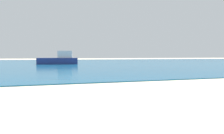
# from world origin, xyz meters

# --- Properties ---
(water) EXTENTS (160.00, 60.00, 0.06)m
(water) POSITION_xyz_m (0.00, 41.43, 0.03)
(water) COLOR #14567F
(water) RESTS_ON ground
(boat_far) EXTENTS (6.51, 2.66, 2.15)m
(boat_far) POSITION_xyz_m (-0.46, 34.96, 0.80)
(boat_far) COLOR navy
(boat_far) RESTS_ON water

